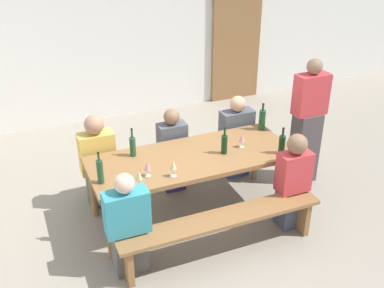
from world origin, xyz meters
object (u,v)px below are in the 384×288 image
(tasting_table, at_px, (192,162))
(wine_glass_3, at_px, (139,176))
(seated_guest_far_0, at_px, (98,163))
(bench_near, at_px, (221,225))
(bench_far, at_px, (169,157))
(wine_bottle_0, at_px, (262,120))
(wine_glass_1, at_px, (173,166))
(seated_guest_far_2, at_px, (236,139))
(standing_host, at_px, (307,125))
(wine_bottle_3, at_px, (224,144))
(wine_glass_2, at_px, (148,166))
(seated_guest_far_1, at_px, (172,152))
(wine_bottle_1, at_px, (133,146))
(wine_bottle_4, at_px, (100,171))
(seated_guest_near_0, at_px, (128,227))
(wine_glass_0, at_px, (242,138))
(wooden_door, at_px, (236,41))
(seated_guest_near_1, at_px, (293,183))
(wine_bottle_2, at_px, (282,144))

(tasting_table, relative_size, wine_glass_3, 12.25)
(tasting_table, relative_size, seated_guest_far_0, 1.95)
(bench_near, distance_m, wine_glass_3, 0.96)
(bench_far, distance_m, wine_bottle_0, 1.25)
(tasting_table, height_order, wine_glass_1, wine_glass_1)
(bench_near, bearing_deg, seated_guest_far_2, 57.38)
(standing_host, bearing_deg, wine_bottle_3, 9.99)
(tasting_table, relative_size, wine_glass_2, 13.27)
(tasting_table, xyz_separation_m, wine_bottle_3, (0.35, -0.07, 0.19))
(bench_near, relative_size, bench_far, 1.00)
(bench_near, distance_m, wine_bottle_3, 0.92)
(seated_guest_far_1, bearing_deg, wine_bottle_1, -59.64)
(wine_bottle_4, xyz_separation_m, standing_host, (2.62, 0.29, -0.11))
(wine_bottle_3, xyz_separation_m, wine_bottle_4, (-1.38, -0.07, 0.02))
(seated_guest_near_0, xyz_separation_m, seated_guest_far_1, (0.90, 1.20, 0.01))
(wine_bottle_0, distance_m, wine_glass_0, 0.53)
(wooden_door, relative_size, bench_far, 0.98)
(wooden_door, height_order, seated_guest_far_1, wooden_door)
(wine_bottle_4, relative_size, seated_guest_far_0, 0.30)
(wine_glass_2, distance_m, seated_guest_far_0, 0.93)
(seated_guest_near_0, xyz_separation_m, standing_host, (2.50, 0.75, 0.27))
(wine_glass_1, xyz_separation_m, seated_guest_far_1, (0.32, 0.91, -0.37))
(wooden_door, bearing_deg, seated_guest_far_1, -131.34)
(wine_glass_3, distance_m, seated_guest_far_1, 1.25)
(tasting_table, height_order, wine_glass_3, wine_glass_3)
(wine_bottle_1, relative_size, wine_glass_1, 1.81)
(wine_glass_1, height_order, seated_guest_far_0, seated_guest_far_0)
(seated_guest_near_1, xyz_separation_m, seated_guest_far_1, (-0.92, 1.20, -0.03))
(wine_bottle_3, bearing_deg, wine_bottle_0, 27.71)
(wooden_door, distance_m, wine_glass_1, 4.08)
(wine_glass_2, bearing_deg, seated_guest_near_0, -130.64)
(bench_far, height_order, seated_guest_far_2, seated_guest_far_2)
(wine_bottle_2, relative_size, wine_bottle_3, 0.96)
(wine_bottle_3, bearing_deg, wine_bottle_1, 160.36)
(wine_bottle_2, bearing_deg, seated_guest_far_1, 135.76)
(seated_guest_far_1, bearing_deg, wine_glass_3, -35.87)
(bench_far, bearing_deg, seated_guest_far_1, -92.61)
(bench_near, xyz_separation_m, seated_guest_near_1, (0.92, 0.15, 0.18))
(seated_guest_far_0, height_order, standing_host, standing_host)
(tasting_table, bearing_deg, wine_bottle_0, 15.49)
(tasting_table, distance_m, seated_guest_far_2, 1.06)
(wine_glass_0, height_order, seated_guest_far_2, seated_guest_far_2)
(wooden_door, height_order, wine_bottle_4, wooden_door)
(wine_glass_3, bearing_deg, wine_bottle_1, 78.97)
(wine_glass_1, relative_size, seated_guest_near_1, 0.16)
(wine_glass_2, bearing_deg, wine_glass_1, -24.32)
(wine_glass_0, bearing_deg, seated_guest_far_2, 66.76)
(wine_glass_0, distance_m, seated_guest_near_0, 1.65)
(wine_bottle_0, distance_m, seated_guest_far_0, 2.00)
(wine_glass_0, xyz_separation_m, wine_glass_2, (-1.16, -0.18, -0.00))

